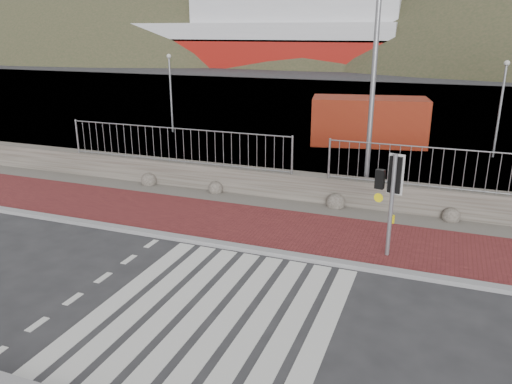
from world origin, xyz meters
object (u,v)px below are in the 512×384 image
at_px(streetlight, 381,40).
at_px(shipping_container, 369,121).
at_px(ferry, 257,30).
at_px(traffic_signal_far, 392,184).

relative_size(streetlight, shipping_container, 1.66).
distance_m(ferry, streetlight, 65.42).
relative_size(traffic_signal_far, streetlight, 0.29).
bearing_deg(traffic_signal_far, shipping_container, -66.32).
relative_size(ferry, streetlight, 5.58).
xyz_separation_m(ferry, streetlight, (26.45, -59.83, -0.32)).
bearing_deg(ferry, traffic_signal_far, -66.79).
bearing_deg(shipping_container, traffic_signal_far, -90.38).
xyz_separation_m(streetlight, shipping_container, (-1.38, 8.53, -3.92)).
bearing_deg(ferry, shipping_container, -63.96).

